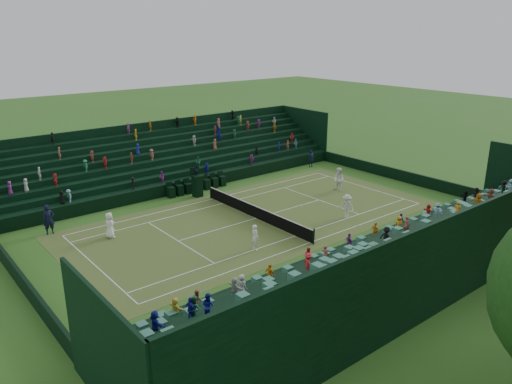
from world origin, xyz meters
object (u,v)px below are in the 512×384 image
at_px(player_near_west, 110,225).
at_px(player_far_east, 347,206).
at_px(player_far_west, 339,180).
at_px(player_near_east, 255,237).
at_px(tennis_net, 256,212).
at_px(umpire_chair, 197,183).

bearing_deg(player_near_west, player_far_east, -123.07).
xyz_separation_m(player_near_west, player_far_west, (2.61, 18.91, 0.13)).
bearing_deg(player_far_east, player_near_east, -105.22).
height_order(tennis_net, player_far_east, player_far_east).
relative_size(player_near_west, player_far_east, 0.98).
relative_size(tennis_net, player_far_east, 6.68).
bearing_deg(player_far_west, umpire_chair, -123.15).
distance_m(player_near_west, player_near_east, 9.58).
xyz_separation_m(tennis_net, player_far_west, (-0.66, 9.40, 0.46)).
bearing_deg(player_far_west, player_near_west, -99.20).
bearing_deg(umpire_chair, player_near_west, -68.23).
bearing_deg(player_far_west, tennis_net, -87.33).
bearing_deg(tennis_net, player_near_west, -108.98).
bearing_deg(player_near_east, tennis_net, -34.59).
height_order(player_far_west, player_far_east, player_far_west).
bearing_deg(player_far_east, tennis_net, -143.38).
distance_m(tennis_net, player_far_east, 6.50).
height_order(tennis_net, player_near_east, player_near_east).
distance_m(player_near_west, player_far_west, 19.09).
relative_size(tennis_net, umpire_chair, 4.40).
height_order(tennis_net, player_near_west, player_near_west).
distance_m(player_far_west, player_far_east, 6.24).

